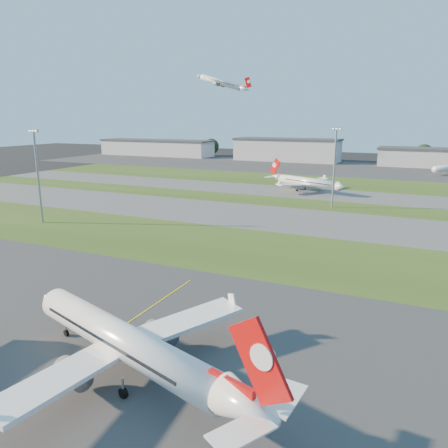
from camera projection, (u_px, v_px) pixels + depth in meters
The scene contains 20 objects.
ground at pixel (41, 353), 55.05m from camera, with size 700.00×700.00×0.00m, color black.
apron_near at pixel (41, 353), 55.04m from camera, with size 300.00×70.00×0.01m, color #333335.
grass_strip_a at pixel (218, 246), 100.91m from camera, with size 300.00×34.00×0.01m, color #2F4517.
taxiway_a at pixel (266, 217), 130.02m from camera, with size 300.00×32.00×0.01m, color #515154.
grass_strip_b at pixel (290, 203), 152.08m from camera, with size 300.00×18.00×0.01m, color #2F4517.
taxiway_b at pixel (306, 193), 171.48m from camera, with size 300.00×26.00×0.01m, color #515154.
grass_strip_c at pixel (324, 182), 200.59m from camera, with size 300.00×40.00×0.01m, color #2F4517.
apron_far at pixel (346, 169), 253.52m from camera, with size 400.00×80.00×0.01m, color #333335.
yellow_line at pixel (71, 362), 53.01m from camera, with size 0.25×60.00×0.02m, color gold.
airliner_parked at pixel (125, 342), 49.25m from camera, with size 37.12×31.27×11.95m.
airliner_taxiing at pixel (307, 182), 173.58m from camera, with size 32.38×27.59×10.83m.
airliner_departing at pixel (221, 83), 272.96m from camera, with size 33.29×28.05×10.43m.
light_mast_west at pixel (37, 170), 119.76m from camera, with size 3.20×0.70×25.80m.
light_mast_centre at pixel (335, 162), 140.69m from camera, with size 3.20×0.70×25.80m.
hangar_far_west at pixel (157, 147), 339.53m from camera, with size 91.80×23.00×12.20m.
hangar_west at pixel (287, 150), 296.47m from camera, with size 71.40×23.00×15.20m.
tree_far_west at pixel (125, 145), 367.18m from camera, with size 11.00×11.00×12.00m.
tree_west at pixel (211, 146), 336.26m from camera, with size 12.10×12.10×13.20m.
tree_mid_west at pixel (327, 152), 296.44m from camera, with size 9.90×9.90×10.80m.
tree_mid_east at pixel (424, 153), 274.45m from camera, with size 11.55×11.55×12.60m.
Camera 1 is at (41.78, -35.36, 28.88)m, focal length 35.00 mm.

